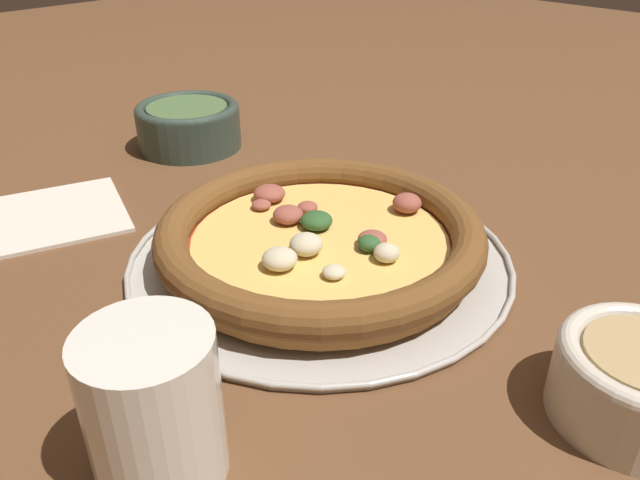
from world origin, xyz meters
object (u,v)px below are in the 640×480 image
bowl_far (189,124)px  napkin (60,212)px  bowl_near (640,379)px  pizza_tray (320,258)px  drinking_cup (153,408)px  pizza (320,236)px  fork (38,224)px

bowl_far → napkin: (-0.07, 0.21, -0.03)m
bowl_near → pizza_tray: bearing=1.5°
bowl_far → drinking_cup: (-0.42, 0.31, 0.02)m
drinking_cup → napkin: (0.35, -0.10, -0.04)m
pizza_tray → bowl_near: size_ratio=3.27×
pizza → bowl_near: bowl_near is taller
bowl_near → drinking_cup: bearing=53.1°
drinking_cup → napkin: size_ratio=0.57×
napkin → fork: bearing=101.3°
pizza_tray → bowl_near: 0.28m
pizza_tray → pizza: size_ratio=1.18×
pizza → bowl_far: bearing=-14.6°
napkin → fork: size_ratio=1.11×
pizza_tray → fork: 0.29m
bowl_far → pizza_tray: bearing=165.4°
bowl_far → fork: bearing=107.0°
drinking_cup → napkin: drinking_cup is taller
pizza → napkin: bearing=26.3°
napkin → pizza_tray: bearing=-153.8°
napkin → fork: 0.03m
bowl_far → drinking_cup: drinking_cup is taller
bowl_near → bowl_far: bearing=-7.4°
fork → bowl_far: bearing=172.5°
bowl_far → drinking_cup: bearing=143.3°
bowl_near → bowl_far: 0.60m
fork → bowl_near: bearing=82.3°
bowl_near → bowl_far: size_ratio=0.80×
pizza → bowl_near: bearing=-178.6°
drinking_cup → napkin: bearing=-16.4°
pizza_tray → drinking_cup: drinking_cup is taller
bowl_near → napkin: 0.55m
drinking_cup → fork: 0.36m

